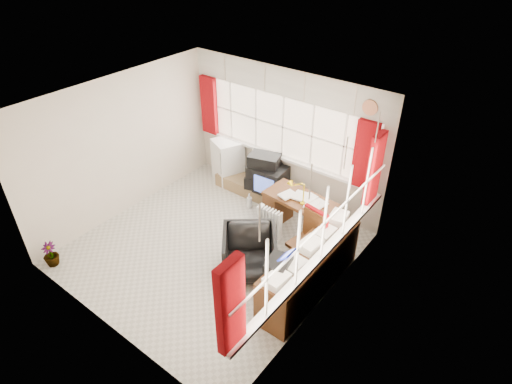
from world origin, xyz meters
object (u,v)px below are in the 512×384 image
(desk, at_px, (299,213))
(crt_tv, at_px, (271,180))
(mini_fridge, at_px, (228,161))
(task_chair, at_px, (310,239))
(radiator, at_px, (271,227))
(desk_lamp, at_px, (304,189))
(office_chair, at_px, (250,253))
(tv_bench, at_px, (250,186))
(credenza, at_px, (310,269))

(desk, relative_size, crt_tv, 2.19)
(mini_fridge, bearing_deg, task_chair, -24.41)
(desk, height_order, mini_fridge, mini_fridge)
(radiator, xyz_separation_m, mini_fridge, (-1.79, 1.00, 0.20))
(desk_lamp, xyz_separation_m, crt_tv, (-1.02, 0.53, -0.48))
(office_chair, xyz_separation_m, tv_bench, (-1.37, 1.76, -0.24))
(tv_bench, bearing_deg, office_chair, -52.08)
(crt_tv, bearing_deg, desk_lamp, -27.55)
(office_chair, bearing_deg, credenza, -24.17)
(credenza, bearing_deg, task_chair, 122.96)
(mini_fridge, bearing_deg, desk, -15.09)
(office_chair, relative_size, radiator, 1.37)
(desk, distance_m, desk_lamp, 0.60)
(tv_bench, relative_size, crt_tv, 2.44)
(desk_lamp, height_order, radiator, desk_lamp)
(radiator, bearing_deg, credenza, -28.16)
(tv_bench, xyz_separation_m, mini_fridge, (-0.63, 0.08, 0.32))
(desk_lamp, relative_size, crt_tv, 0.69)
(task_chair, xyz_separation_m, office_chair, (-0.65, -0.64, -0.19))
(tv_bench, bearing_deg, radiator, -38.45)
(crt_tv, height_order, mini_fridge, mini_fridge)
(desk, xyz_separation_m, desk_lamp, (0.11, -0.10, 0.58))
(desk_lamp, distance_m, tv_bench, 1.85)
(mini_fridge, bearing_deg, crt_tv, -6.22)
(desk_lamp, distance_m, task_chair, 0.84)
(office_chair, distance_m, credenza, 0.94)
(desk_lamp, relative_size, credenza, 0.20)
(task_chair, height_order, credenza, task_chair)
(radiator, bearing_deg, crt_tv, 125.98)
(desk_lamp, height_order, tv_bench, desk_lamp)
(radiator, relative_size, tv_bench, 0.42)
(office_chair, bearing_deg, task_chair, 5.51)
(office_chair, bearing_deg, mini_fridge, 98.33)
(desk, xyz_separation_m, tv_bench, (-1.43, 0.47, -0.26))
(tv_bench, relative_size, mini_fridge, 1.59)
(desk, relative_size, desk_lamp, 3.16)
(desk_lamp, bearing_deg, radiator, -137.86)
(desk_lamp, height_order, credenza, desk_lamp)
(desk, distance_m, credenza, 1.35)
(desk_lamp, xyz_separation_m, task_chair, (0.48, -0.55, -0.42))
(desk, height_order, crt_tv, crt_tv)
(desk, xyz_separation_m, crt_tv, (-0.90, 0.43, 0.11))
(credenza, relative_size, tv_bench, 1.43)
(desk_lamp, height_order, crt_tv, desk_lamp)
(office_chair, xyz_separation_m, radiator, (-0.21, 0.84, -0.13))
(desk, relative_size, mini_fridge, 1.42)
(office_chair, distance_m, mini_fridge, 2.72)
(radiator, bearing_deg, tv_bench, 141.55)
(task_chair, xyz_separation_m, credenza, (0.26, -0.40, -0.16))
(desk_lamp, xyz_separation_m, radiator, (-0.38, -0.35, -0.73))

